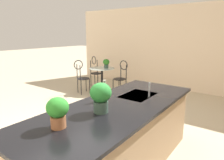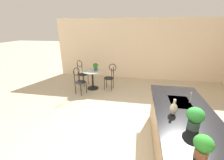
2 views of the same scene
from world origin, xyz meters
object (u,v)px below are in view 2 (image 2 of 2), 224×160
object	(u,v)px
bistro_table	(93,78)
potted_plant_on_table	(96,66)
chair_near_window	(82,72)
potted_plant_counter_near	(195,117)
potted_plant_counter_far	(203,146)
chair_toward_desk	(79,80)
chair_by_island	(110,75)
vase_on_counter	(174,109)

from	to	relation	value
bistro_table	potted_plant_on_table	bearing A→B (deg)	123.53
chair_near_window	potted_plant_counter_near	distance (m)	4.81
bistro_table	potted_plant_counter_far	bearing A→B (deg)	33.72
chair_near_window	chair_toward_desk	size ratio (longest dim) A/B	1.00
chair_by_island	vase_on_counter	xyz separation A→B (m)	(2.93, 1.69, 0.46)
chair_toward_desk	chair_near_window	bearing A→B (deg)	-164.65
chair_near_window	potted_plant_counter_far	bearing A→B (deg)	36.88
chair_by_island	potted_plant_on_table	distance (m)	0.67
potted_plant_counter_near	vase_on_counter	bearing A→B (deg)	-147.72
potted_plant_counter_far	chair_by_island	bearing A→B (deg)	-154.58
chair_toward_desk	potted_plant_counter_far	bearing A→B (deg)	41.71
chair_by_island	potted_plant_counter_near	xyz separation A→B (m)	(3.28, 1.91, 0.55)
potted_plant_on_table	chair_toward_desk	bearing A→B (deg)	-31.92
potted_plant_counter_far	potted_plant_on_table	bearing A→B (deg)	-148.05
chair_by_island	potted_plant_counter_far	world-z (taller)	potted_plant_counter_far
potted_plant_on_table	potted_plant_counter_near	world-z (taller)	potted_plant_counter_near
potted_plant_counter_near	chair_toward_desk	bearing A→B (deg)	-132.02
chair_near_window	potted_plant_on_table	size ratio (longest dim) A/B	3.61
chair_near_window	chair_by_island	distance (m)	1.30
bistro_table	potted_plant_counter_near	distance (m)	4.21
chair_near_window	bistro_table	bearing A→B (deg)	59.25
chair_near_window	chair_by_island	xyz separation A→B (m)	(0.28, 1.27, 0.00)
potted_plant_counter_far	potted_plant_counter_near	distance (m)	0.56
chair_toward_desk	vase_on_counter	size ratio (longest dim) A/B	3.62
chair_near_window	potted_plant_counter_far	xyz separation A→B (m)	(4.12, 3.09, 0.52)
bistro_table	chair_by_island	bearing A→B (deg)	94.27
bistro_table	chair_by_island	size ratio (longest dim) A/B	0.77
chair_near_window	chair_by_island	bearing A→B (deg)	77.35
bistro_table	chair_near_window	bearing A→B (deg)	-120.75
chair_toward_desk	potted_plant_counter_near	bearing A→B (deg)	47.98
chair_near_window	vase_on_counter	world-z (taller)	vase_on_counter
chair_by_island	potted_plant_on_table	bearing A→B (deg)	-92.45
chair_near_window	chair_toward_desk	xyz separation A→B (m)	(0.94, 0.26, 0.00)
chair_by_island	chair_toward_desk	bearing A→B (deg)	-56.95
vase_on_counter	potted_plant_counter_near	bearing A→B (deg)	32.28
chair_by_island	potted_plant_counter_far	size ratio (longest dim) A/B	3.41
bistro_table	chair_toward_desk	bearing A→B (deg)	-27.00
potted_plant_on_table	vase_on_counter	bearing A→B (deg)	37.50
bistro_table	vase_on_counter	distance (m)	3.79
chair_by_island	chair_near_window	bearing A→B (deg)	-102.65
chair_by_island	chair_toward_desk	xyz separation A→B (m)	(0.66, -1.01, 0.00)
bistro_table	chair_near_window	distance (m)	0.67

